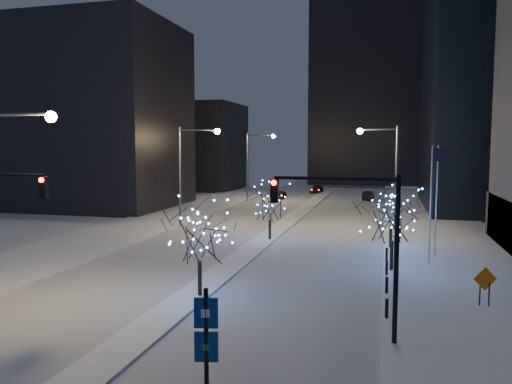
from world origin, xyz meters
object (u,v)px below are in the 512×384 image
(street_lamp_east, at_px, (387,164))
(car_mid, at_px, (368,195))
(street_lamp_w_mid, at_px, (189,162))
(construction_sign, at_px, (485,283))
(holiday_tree_plaza_near, at_px, (393,216))
(wayfinding_sign, at_px, (206,339))
(holiday_tree_median_far, at_px, (270,203))
(car_far, at_px, (317,189))
(car_near, at_px, (280,195))
(holiday_tree_median_near, at_px, (199,234))
(street_lamp_w_near, at_px, (4,178))
(street_lamp_w_far, at_px, (254,157))
(traffic_signal_east, at_px, (357,229))
(holiday_tree_plaza_far, at_px, (391,212))

(street_lamp_east, xyz_separation_m, car_mid, (-2.53, 27.46, -5.79))
(street_lamp_w_mid, distance_m, construction_sign, 31.55)
(holiday_tree_plaza_near, bearing_deg, wayfinding_sign, -105.84)
(holiday_tree_median_far, bearing_deg, car_far, 92.56)
(street_lamp_east, xyz_separation_m, car_near, (-15.74, 25.62, -5.80))
(car_far, distance_m, holiday_tree_plaza_near, 54.58)
(holiday_tree_median_near, bearing_deg, car_far, 91.87)
(street_lamp_w_near, bearing_deg, street_lamp_w_far, 90.00)
(holiday_tree_median_near, distance_m, holiday_tree_plaza_near, 12.97)
(holiday_tree_median_near, relative_size, holiday_tree_plaza_near, 0.97)
(street_lamp_w_mid, bearing_deg, street_lamp_w_near, -90.00)
(street_lamp_w_far, height_order, holiday_tree_median_far, street_lamp_w_far)
(street_lamp_w_mid, height_order, wayfinding_sign, street_lamp_w_mid)
(street_lamp_w_near, xyz_separation_m, construction_sign, (23.87, 5.03, -5.16))
(street_lamp_w_far, relative_size, traffic_signal_east, 1.43)
(street_lamp_w_near, relative_size, holiday_tree_plaza_near, 1.86)
(holiday_tree_median_near, bearing_deg, traffic_signal_east, -26.08)
(car_near, bearing_deg, car_mid, 6.92)
(street_lamp_w_mid, distance_m, holiday_tree_median_near, 24.01)
(holiday_tree_median_far, relative_size, holiday_tree_plaza_far, 1.10)
(street_lamp_w_near, distance_m, street_lamp_w_far, 50.00)
(car_mid, bearing_deg, street_lamp_east, 100.82)
(street_lamp_w_near, distance_m, holiday_tree_plaza_far, 27.29)
(car_mid, bearing_deg, construction_sign, 103.87)
(holiday_tree_plaza_far, xyz_separation_m, wayfinding_sign, (-5.50, -26.83, -0.52))
(street_lamp_w_far, xyz_separation_m, street_lamp_east, (19.02, -22.00, -0.05))
(holiday_tree_plaza_near, bearing_deg, car_mid, 93.83)
(street_lamp_w_near, relative_size, car_near, 2.64)
(wayfinding_sign, bearing_deg, holiday_tree_median_near, 100.06)
(street_lamp_east, relative_size, holiday_tree_plaza_far, 2.26)
(wayfinding_sign, height_order, construction_sign, wayfinding_sign)
(holiday_tree_plaza_far, bearing_deg, street_lamp_w_mid, 162.38)
(holiday_tree_plaza_near, distance_m, construction_sign, 8.08)
(street_lamp_east, distance_m, holiday_tree_median_far, 13.02)
(street_lamp_east, relative_size, construction_sign, 5.06)
(traffic_signal_east, relative_size, holiday_tree_plaza_near, 1.30)
(car_near, height_order, wayfinding_sign, wayfinding_sign)
(car_far, bearing_deg, car_near, -105.95)
(car_mid, relative_size, holiday_tree_plaza_near, 0.75)
(street_lamp_w_near, bearing_deg, street_lamp_w_mid, 90.00)
(street_lamp_w_mid, xyz_separation_m, car_near, (3.28, 28.62, -5.85))
(holiday_tree_plaza_far, bearing_deg, construction_sign, -72.21)
(car_far, height_order, construction_sign, construction_sign)
(street_lamp_east, relative_size, traffic_signal_east, 1.43)
(street_lamp_w_mid, height_order, street_lamp_east, same)
(street_lamp_w_mid, bearing_deg, holiday_tree_plaza_far, -17.62)
(street_lamp_w_near, bearing_deg, holiday_tree_median_near, 18.33)
(car_mid, relative_size, car_far, 0.93)
(street_lamp_w_near, height_order, car_mid, street_lamp_w_near)
(street_lamp_w_far, height_order, wayfinding_sign, street_lamp_w_far)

